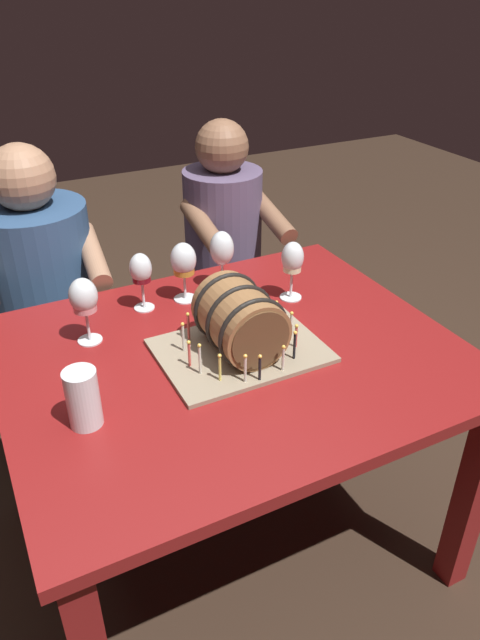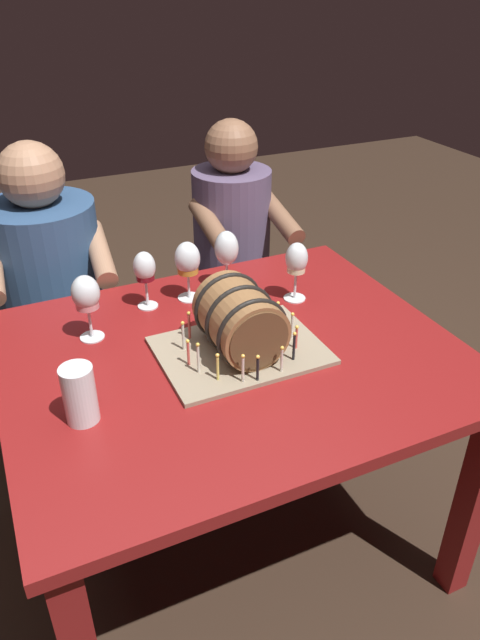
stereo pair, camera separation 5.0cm
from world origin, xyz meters
name	(u,v)px [view 1 (the left image)]	position (x,y,z in m)	size (l,w,h in m)	color
ground_plane	(233,536)	(0.00, 0.00, 0.00)	(8.00, 8.00, 0.00)	#332319
dining_table	(232,385)	(0.00, 0.00, 0.63)	(1.19, 0.98, 0.74)	maroon
barrel_cake	(240,324)	(0.02, -0.01, 0.82)	(0.43, 0.32, 0.20)	gray
wine_glass_amber	(183,262)	(0.00, 0.32, 0.86)	(0.08, 0.08, 0.19)	white
wine_glass_red	(141,271)	(-0.13, 0.33, 0.86)	(0.07, 0.07, 0.18)	white
wine_glass_white	(292,260)	(0.29, 0.18, 0.86)	(0.07, 0.07, 0.19)	white
wine_glass_empty	(222,250)	(0.14, 0.34, 0.87)	(0.07, 0.07, 0.19)	white
wine_glass_rose	(84,299)	(-0.32, 0.22, 0.87)	(0.08, 0.08, 0.19)	white
beer_pint	(83,400)	(-0.41, -0.11, 0.80)	(0.07, 0.07, 0.14)	white
person_seated_left	(47,309)	(-0.36, 0.80, 0.55)	(0.43, 0.51, 1.14)	#1B2D46
person_seated_right	(224,278)	(0.36, 0.79, 0.51)	(0.35, 0.45, 1.15)	#372D40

